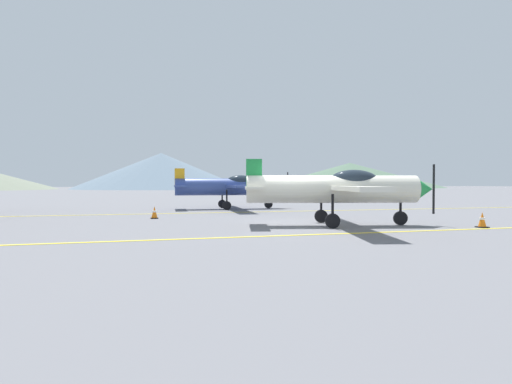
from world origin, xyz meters
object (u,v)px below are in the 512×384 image
(car_sedan, at_px, (358,192))
(traffic_cone_front, at_px, (482,220))
(airplane_near, at_px, (339,188))
(airplane_mid, at_px, (232,186))
(traffic_cone_side, at_px, (154,213))

(car_sedan, relative_size, traffic_cone_front, 7.68)
(airplane_near, xyz_separation_m, airplane_mid, (-2.00, 11.51, 0.00))
(airplane_near, distance_m, traffic_cone_side, 8.75)
(airplane_mid, bearing_deg, traffic_cone_side, -128.00)
(traffic_cone_front, distance_m, traffic_cone_side, 13.90)
(traffic_cone_front, height_order, traffic_cone_side, same)
(airplane_mid, height_order, car_sedan, airplane_mid)
(airplane_near, relative_size, traffic_cone_side, 14.82)
(airplane_near, bearing_deg, traffic_cone_side, 144.18)
(airplane_near, relative_size, airplane_mid, 1.00)
(traffic_cone_side, bearing_deg, airplane_mid, 52.00)
(airplane_near, distance_m, airplane_mid, 11.68)
(traffic_cone_front, bearing_deg, airplane_near, 156.30)
(airplane_mid, xyz_separation_m, traffic_cone_front, (6.86, -13.64, -1.19))
(airplane_mid, xyz_separation_m, car_sedan, (13.40, 7.79, -0.63))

